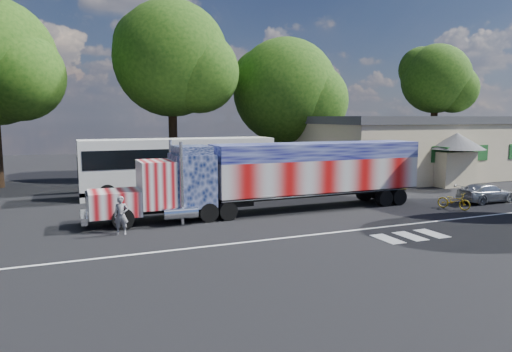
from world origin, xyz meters
name	(u,v)px	position (x,y,z in m)	size (l,w,h in m)	color
ground	(279,221)	(0.00, 0.00, 0.00)	(100.00, 100.00, 0.00)	black
lane_markings	(352,236)	(1.71, -3.77, 0.01)	(30.00, 2.67, 0.01)	silver
semi_truck	(281,174)	(1.11, 2.17, 2.04)	(18.62, 2.94, 3.97)	black
coach_bus	(179,165)	(-2.66, 10.07, 1.92)	(12.75, 2.97, 3.71)	white
hall_building	(433,146)	(19.92, 10.86, 2.62)	(22.40, 12.80, 5.20)	beige
parked_car	(486,193)	(13.82, -0.11, 0.56)	(1.58, 3.88, 1.13)	#B1B3B6
woman	(121,215)	(-7.50, 0.27, 0.85)	(0.62, 0.41, 1.70)	slate
bicycle	(454,201)	(10.35, -1.00, 0.47)	(0.62, 1.79, 0.94)	gold
tree_n_mid	(173,60)	(-1.29, 17.41, 9.75)	(9.77, 9.31, 14.47)	black
tree_far_ne	(437,80)	(26.33, 17.43, 9.04)	(7.46, 7.10, 12.67)	black
tree_ne_a	(287,91)	(8.88, 17.24, 7.44)	(9.83, 9.36, 12.16)	black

